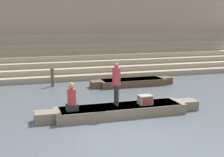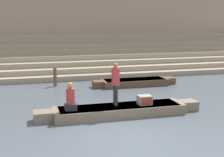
{
  "view_description": "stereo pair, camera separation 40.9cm",
  "coord_description": "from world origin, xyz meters",
  "px_view_note": "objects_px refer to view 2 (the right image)",
  "views": [
    {
      "loc": [
        -3.31,
        -9.18,
        3.78
      ],
      "look_at": [
        0.59,
        3.53,
        1.29
      ],
      "focal_mm": 50.0,
      "sensor_mm": 36.0,
      "label": 1
    },
    {
      "loc": [
        -2.92,
        -9.29,
        3.78
      ],
      "look_at": [
        0.59,
        3.53,
        1.29
      ],
      "focal_mm": 50.0,
      "sensor_mm": 36.0,
      "label": 2
    }
  ],
  "objects_px": {
    "mooring_post": "(55,77)",
    "person_rowing": "(71,99)",
    "moored_boat_shore": "(135,82)",
    "person_standing": "(116,81)",
    "tv_set": "(145,100)",
    "rowboat_main": "(120,110)"
  },
  "relations": [
    {
      "from": "person_standing",
      "to": "person_rowing",
      "type": "relative_size",
      "value": 1.59
    },
    {
      "from": "rowboat_main",
      "to": "tv_set",
      "type": "xyz_separation_m",
      "value": [
        1.03,
        -0.07,
        0.37
      ]
    },
    {
      "from": "rowboat_main",
      "to": "mooring_post",
      "type": "relative_size",
      "value": 6.36
    },
    {
      "from": "person_rowing",
      "to": "tv_set",
      "type": "distance_m",
      "value": 3.04
    },
    {
      "from": "person_rowing",
      "to": "person_standing",
      "type": "bearing_deg",
      "value": 2.19
    },
    {
      "from": "tv_set",
      "to": "moored_boat_shore",
      "type": "distance_m",
      "value": 5.65
    },
    {
      "from": "person_standing",
      "to": "tv_set",
      "type": "xyz_separation_m",
      "value": [
        1.18,
        -0.19,
        -0.82
      ]
    },
    {
      "from": "person_standing",
      "to": "moored_boat_shore",
      "type": "bearing_deg",
      "value": 57.91
    },
    {
      "from": "rowboat_main",
      "to": "mooring_post",
      "type": "bearing_deg",
      "value": 104.66
    },
    {
      "from": "rowboat_main",
      "to": "tv_set",
      "type": "bearing_deg",
      "value": -6.56
    },
    {
      "from": "moored_boat_shore",
      "to": "mooring_post",
      "type": "relative_size",
      "value": 4.66
    },
    {
      "from": "person_standing",
      "to": "mooring_post",
      "type": "bearing_deg",
      "value": 101.32
    },
    {
      "from": "person_standing",
      "to": "person_rowing",
      "type": "xyz_separation_m",
      "value": [
        -1.84,
        -0.2,
        -0.56
      ]
    },
    {
      "from": "mooring_post",
      "to": "person_standing",
      "type": "bearing_deg",
      "value": -73.55
    },
    {
      "from": "tv_set",
      "to": "moored_boat_shore",
      "type": "height_order",
      "value": "tv_set"
    },
    {
      "from": "rowboat_main",
      "to": "person_standing",
      "type": "bearing_deg",
      "value": 138.68
    },
    {
      "from": "tv_set",
      "to": "mooring_post",
      "type": "height_order",
      "value": "mooring_post"
    },
    {
      "from": "rowboat_main",
      "to": "mooring_post",
      "type": "distance_m",
      "value": 6.72
    },
    {
      "from": "person_rowing",
      "to": "tv_set",
      "type": "xyz_separation_m",
      "value": [
        3.02,
        0.02,
        -0.26
      ]
    },
    {
      "from": "mooring_post",
      "to": "rowboat_main",
      "type": "bearing_deg",
      "value": -72.63
    },
    {
      "from": "mooring_post",
      "to": "moored_boat_shore",
      "type": "bearing_deg",
      "value": -12.92
    },
    {
      "from": "mooring_post",
      "to": "person_rowing",
      "type": "bearing_deg",
      "value": -89.9
    }
  ]
}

